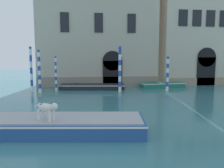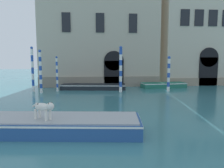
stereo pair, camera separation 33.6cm
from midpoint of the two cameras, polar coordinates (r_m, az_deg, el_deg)
name	(u,v)px [view 1 (the left image)]	position (r m, az deg, el deg)	size (l,w,h in m)	color
palazzo_left	(97,11)	(27.63, -4.25, 18.54)	(13.46, 6.13, 17.64)	#B2A893
palazzo_right	(198,5)	(31.06, 21.27, 18.58)	(10.19, 6.13, 19.53)	#BCB29E
boat_foreground	(56,125)	(9.93, -15.43, -10.18)	(7.83, 3.02, 0.70)	#234C8C
dog_on_deck	(47,108)	(9.41, -17.50, -5.97)	(1.01, 0.76, 0.78)	silver
boat_moored_near_palazzo	(92,87)	(22.44, -5.57, -0.70)	(6.70, 2.52, 0.52)	black
boat_moored_far	(162,85)	(24.24, 12.53, -0.23)	(4.85, 2.12, 0.54)	#1E6651
mooring_pole_0	(120,69)	(20.43, 1.61, 3.92)	(0.29, 0.29, 4.29)	white
mooring_pole_1	(56,74)	(21.70, -14.89, 2.63)	(0.20, 0.20, 3.37)	white
mooring_pole_2	(31,69)	(21.86, -20.78, 3.62)	(0.24, 0.24, 4.26)	white
mooring_pole_3	(167,74)	(21.68, 13.87, 2.68)	(0.28, 0.28, 3.37)	white
mooring_pole_4	(39,71)	(21.03, -18.90, 3.18)	(0.26, 0.26, 3.96)	white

